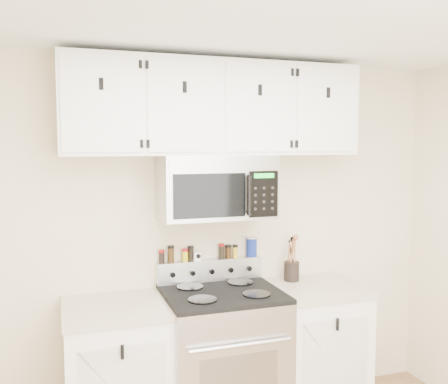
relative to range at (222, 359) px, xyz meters
name	(u,v)px	position (x,y,z in m)	size (l,w,h in m)	color
back_wall	(208,238)	(0.00, 0.32, 0.76)	(3.50, 0.01, 2.50)	beige
range	(222,359)	(0.00, 0.00, 0.00)	(0.76, 0.65, 1.10)	#B7B7BA
base_cabinet_left	(117,376)	(-0.69, 0.02, -0.03)	(0.64, 0.62, 0.92)	white
base_cabinet_right	(313,348)	(0.69, 0.02, -0.03)	(0.64, 0.62, 0.92)	white
microwave	(216,187)	(0.00, 0.13, 1.14)	(0.76, 0.44, 0.42)	#9E9EA3
upper_cabinets	(215,108)	(0.00, 0.15, 1.66)	(2.00, 0.35, 0.62)	white
utensil_crock	(292,270)	(0.59, 0.19, 0.52)	(0.11, 0.11, 0.33)	black
kitchen_timer	(198,256)	(-0.09, 0.28, 0.64)	(0.05, 0.04, 0.06)	white
salt_canister	(252,247)	(0.32, 0.28, 0.68)	(0.08, 0.08, 0.14)	navy
spice_jar_0	(162,256)	(-0.35, 0.28, 0.66)	(0.04, 0.04, 0.09)	black
spice_jar_1	(171,254)	(-0.28, 0.28, 0.67)	(0.04, 0.04, 0.12)	#3B260E
spice_jar_2	(185,255)	(-0.18, 0.28, 0.66)	(0.04, 0.04, 0.09)	yellow
spice_jar_3	(191,253)	(-0.14, 0.28, 0.67)	(0.04, 0.04, 0.11)	black
spice_jar_4	(222,251)	(0.09, 0.28, 0.67)	(0.04, 0.04, 0.11)	black
spice_jar_5	(228,251)	(0.14, 0.28, 0.66)	(0.04, 0.04, 0.10)	#3B220E
spice_jar_6	(235,251)	(0.19, 0.28, 0.66)	(0.04, 0.04, 0.09)	yellow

